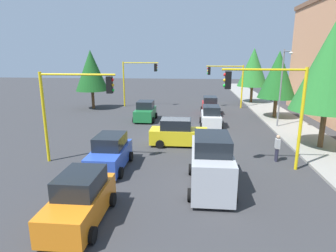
{
  "coord_description": "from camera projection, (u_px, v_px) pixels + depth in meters",
  "views": [
    {
      "loc": [
        21.98,
        1.46,
        6.44
      ],
      "look_at": [
        1.06,
        -0.42,
        1.2
      ],
      "focal_mm": 30.2,
      "sensor_mm": 36.0,
      "label": 1
    }
  ],
  "objects": [
    {
      "name": "car_yellow",
      "position": [
        178.0,
        133.0,
        20.74
      ],
      "size": [
        2.0,
        4.19,
        1.98
      ],
      "color": "yellow",
      "rests_on": "ground"
    },
    {
      "name": "tree_roadside_mid",
      "position": [
        278.0,
        75.0,
        28.69
      ],
      "size": [
        3.81,
        3.81,
        6.94
      ],
      "color": "brown",
      "rests_on": "ground"
    },
    {
      "name": "street_lamp_curbside",
      "position": [
        283.0,
        80.0,
        24.56
      ],
      "size": [
        2.15,
        0.28,
        7.0
      ],
      "color": "slate",
      "rests_on": "ground"
    },
    {
      "name": "pedestrian_crossing",
      "position": [
        277.0,
        147.0,
        17.54
      ],
      "size": [
        0.4,
        0.24,
        1.7
      ],
      "color": "#262638",
      "rests_on": "ground"
    },
    {
      "name": "tree_roadside_far",
      "position": [
        253.0,
        67.0,
        38.31
      ],
      "size": [
        4.09,
        4.09,
        7.47
      ],
      "color": "brown",
      "rests_on": "ground"
    },
    {
      "name": "delivery_van_silver",
      "position": [
        211.0,
        163.0,
        13.91
      ],
      "size": [
        4.8,
        2.22,
        2.77
      ],
      "color": "#B2B5BA",
      "rests_on": "ground"
    },
    {
      "name": "tree_roadside_near",
      "position": [
        331.0,
        67.0,
        18.69
      ],
      "size": [
        4.76,
        4.76,
        8.73
      ],
      "color": "brown",
      "rests_on": "ground"
    },
    {
      "name": "traffic_signal_far_left",
      "position": [
        227.0,
        78.0,
        35.05
      ],
      "size": [
        0.36,
        4.59,
        5.33
      ],
      "color": "yellow",
      "rests_on": "ground"
    },
    {
      "name": "ground_plane",
      "position": [
        174.0,
        137.0,
        22.93
      ],
      "size": [
        120.0,
        120.0,
        0.0
      ],
      "primitive_type": "plane",
      "color": "#353538"
    },
    {
      "name": "traffic_signal_far_right",
      "position": [
        137.0,
        75.0,
        35.97
      ],
      "size": [
        0.36,
        4.59,
        5.71
      ],
      "color": "yellow",
      "rests_on": "ground"
    },
    {
      "name": "car_white",
      "position": [
        211.0,
        117.0,
        26.23
      ],
      "size": [
        4.05,
        2.01,
        1.98
      ],
      "color": "white",
      "rests_on": "ground"
    },
    {
      "name": "traffic_signal_near_right",
      "position": [
        72.0,
        100.0,
        16.67
      ],
      "size": [
        0.36,
        4.59,
        5.53
      ],
      "color": "yellow",
      "rests_on": "ground"
    },
    {
      "name": "car_blue",
      "position": [
        110.0,
        153.0,
        16.48
      ],
      "size": [
        4.1,
        2.09,
        1.98
      ],
      "color": "blue",
      "rests_on": "ground"
    },
    {
      "name": "car_green",
      "position": [
        145.0,
        112.0,
        28.74
      ],
      "size": [
        3.7,
        2.11,
        1.98
      ],
      "color": "#1E7238",
      "rests_on": "ground"
    },
    {
      "name": "lane_arrow_near",
      "position": [
        86.0,
        211.0,
        12.06
      ],
      "size": [
        2.4,
        1.1,
        1.1
      ],
      "color": "silver",
      "rests_on": "ground"
    },
    {
      "name": "car_orange",
      "position": [
        80.0,
        200.0,
        11.16
      ],
      "size": [
        4.13,
        2.06,
        1.98
      ],
      "color": "orange",
      "rests_on": "ground"
    },
    {
      "name": "car_red",
      "position": [
        210.0,
        106.0,
        32.03
      ],
      "size": [
        4.11,
        1.97,
        1.98
      ],
      "color": "red",
      "rests_on": "ground"
    },
    {
      "name": "tree_opposite_side",
      "position": [
        91.0,
        71.0,
        34.35
      ],
      "size": [
        3.92,
        3.92,
        7.14
      ],
      "color": "brown",
      "rests_on": "ground"
    },
    {
      "name": "traffic_signal_near_left",
      "position": [
        270.0,
        99.0,
        15.63
      ],
      "size": [
        0.36,
        4.59,
        5.86
      ],
      "color": "yellow",
      "rests_on": "ground"
    },
    {
      "name": "sidewalk_kerb",
      "position": [
        288.0,
        125.0,
        26.83
      ],
      "size": [
        80.0,
        4.0,
        0.15
      ],
      "primitive_type": "cube",
      "color": "gray",
      "rests_on": "ground"
    }
  ]
}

